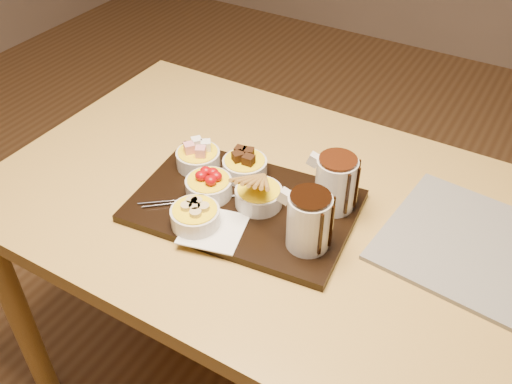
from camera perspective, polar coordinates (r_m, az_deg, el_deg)
The scene contains 12 objects.
dining_table at distance 1.32m, azimuth 0.80°, elevation -3.70°, with size 1.20×0.80×0.75m.
serving_board at distance 1.21m, azimuth -1.22°, elevation -1.39°, with size 0.46×0.30×0.02m, color black.
napkin at distance 1.15m, azimuth -4.28°, elevation -3.71°, with size 0.12×0.12×0.00m, color white.
bowl_marshmallows at distance 1.30m, azimuth -5.80°, elevation 3.31°, with size 0.10×0.10×0.04m, color beige.
bowl_cake at distance 1.27m, azimuth -1.13°, elevation 2.47°, with size 0.10×0.10×0.04m, color beige.
bowl_strawberries at distance 1.22m, azimuth -4.73°, elevation 0.48°, with size 0.10×0.10×0.04m, color beige.
bowl_biscotti at distance 1.19m, azimuth 0.27°, elevation -0.48°, with size 0.10×0.10×0.04m, color beige.
bowl_bananas at distance 1.15m, azimuth -6.08°, elevation -2.50°, with size 0.10×0.10×0.04m, color beige.
pitcher_dark_chocolate at distance 1.08m, azimuth 5.30°, elevation -2.99°, with size 0.08×0.08×0.12m, color silver.
pitcher_milk_chocolate at distance 1.17m, azimuth 7.96°, elevation 0.81°, with size 0.08×0.08×0.12m, color silver.
fondue_skewers at distance 1.22m, azimuth -5.66°, elevation -0.64°, with size 0.26×0.03×0.01m, color silver, non-canonical shape.
newspaper at distance 1.21m, azimuth 22.31°, elevation -5.66°, with size 0.40×0.32×0.01m, color beige.
Camera 1 is at (0.47, -0.83, 1.55)m, focal length 40.00 mm.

